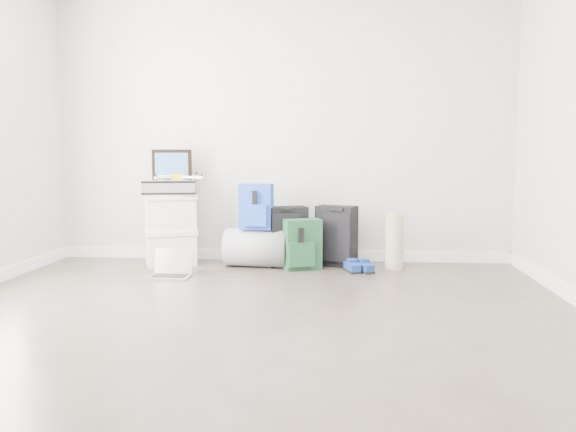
# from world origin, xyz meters

# --- Properties ---
(ground) EXTENTS (5.00, 5.00, 0.00)m
(ground) POSITION_xyz_m (0.00, 0.00, 0.00)
(ground) COLOR #382E29
(ground) RESTS_ON ground
(room_envelope) EXTENTS (4.52, 5.02, 2.71)m
(room_envelope) POSITION_xyz_m (0.00, 0.02, 1.72)
(room_envelope) COLOR beige
(room_envelope) RESTS_ON ground
(boxes_stack) EXTENTS (0.58, 0.54, 0.68)m
(boxes_stack) POSITION_xyz_m (-1.05, 2.17, 0.34)
(boxes_stack) COLOR silver
(boxes_stack) RESTS_ON ground
(briefcase) EXTENTS (0.55, 0.45, 0.14)m
(briefcase) POSITION_xyz_m (-1.05, 2.17, 0.75)
(briefcase) COLOR #B2B2B7
(briefcase) RESTS_ON boxes_stack
(painting) EXTENTS (0.38, 0.08, 0.29)m
(painting) POSITION_xyz_m (-1.05, 2.27, 0.96)
(painting) COLOR black
(painting) RESTS_ON briefcase
(drone) EXTENTS (0.56, 0.56, 0.05)m
(drone) POSITION_xyz_m (-0.97, 2.15, 0.85)
(drone) COLOR gold
(drone) RESTS_ON briefcase
(duffel_bag) EXTENTS (0.62, 0.43, 0.36)m
(duffel_bag) POSITION_xyz_m (-0.20, 2.12, 0.18)
(duffel_bag) COLOR gray
(duffel_bag) RESTS_ON ground
(blue_backpack) EXTENTS (0.31, 0.24, 0.42)m
(blue_backpack) POSITION_xyz_m (-0.20, 2.09, 0.57)
(blue_backpack) COLOR #182F9E
(blue_backpack) RESTS_ON duffel_bag
(large_suitcase) EXTENTS (0.42, 0.35, 0.57)m
(large_suitcase) POSITION_xyz_m (0.08, 2.18, 0.28)
(large_suitcase) COLOR black
(large_suitcase) RESTS_ON ground
(green_backpack) EXTENTS (0.38, 0.34, 0.46)m
(green_backpack) POSITION_xyz_m (0.23, 2.02, 0.22)
(green_backpack) COLOR #153B25
(green_backpack) RESTS_ON ground
(carry_on) EXTENTS (0.41, 0.35, 0.57)m
(carry_on) POSITION_xyz_m (0.55, 2.23, 0.29)
(carry_on) COLOR black
(carry_on) RESTS_ON ground
(shoes) EXTENTS (0.28, 0.26, 0.08)m
(shoes) POSITION_xyz_m (0.74, 1.93, 0.04)
(shoes) COLOR black
(shoes) RESTS_ON ground
(rolled_rug) EXTENTS (0.17, 0.17, 0.51)m
(rolled_rug) POSITION_xyz_m (1.08, 2.10, 0.25)
(rolled_rug) COLOR tan
(rolled_rug) RESTS_ON ground
(laptop) EXTENTS (0.35, 0.25, 0.24)m
(laptop) POSITION_xyz_m (-0.88, 1.58, 0.06)
(laptop) COLOR #B3B3B8
(laptop) RESTS_ON ground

